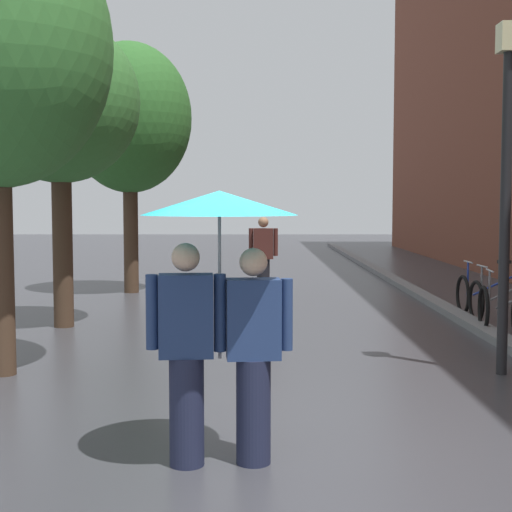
{
  "coord_description": "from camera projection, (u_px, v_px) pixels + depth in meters",
  "views": [
    {
      "loc": [
        -0.21,
        -5.4,
        1.96
      ],
      "look_at": [
        -0.19,
        2.99,
        1.35
      ],
      "focal_mm": 51.47,
      "sensor_mm": 36.0,
      "label": 1
    }
  ],
  "objects": [
    {
      "name": "ground_plane",
      "position": [
        282.0,
        463.0,
        5.53
      ],
      "size": [
        80.0,
        80.0,
        0.0
      ],
      "primitive_type": "plane",
      "color": "#38383D"
    },
    {
      "name": "kerb_strip",
      "position": [
        415.0,
        293.0,
        15.5
      ],
      "size": [
        0.3,
        36.0,
        0.12
      ],
      "primitive_type": "cube",
      "color": "slate",
      "rests_on": "ground"
    },
    {
      "name": "street_tree_1",
      "position": [
        58.0,
        103.0,
        11.35
      ],
      "size": [
        2.47,
        2.47,
        4.81
      ],
      "color": "#473323",
      "rests_on": "ground"
    },
    {
      "name": "street_tree_2",
      "position": [
        128.0,
        119.0,
        15.76
      ],
      "size": [
        2.67,
        2.67,
        5.4
      ],
      "color": "#473323",
      "rests_on": "ground"
    },
    {
      "name": "parked_bicycle_4",
      "position": [
        505.0,
        300.0,
        11.99
      ],
      "size": [
        1.1,
        0.73,
        0.96
      ],
      "color": "black",
      "rests_on": "ground"
    },
    {
      "name": "parked_bicycle_5",
      "position": [
        490.0,
        293.0,
        12.84
      ],
      "size": [
        1.09,
        0.72,
        0.96
      ],
      "color": "black",
      "rests_on": "ground"
    },
    {
      "name": "couple_under_umbrella",
      "position": [
        218.0,
        280.0,
        5.42
      ],
      "size": [
        1.16,
        1.16,
        2.05
      ],
      "color": "#1E233D",
      "rests_on": "ground"
    },
    {
      "name": "street_lamp_post",
      "position": [
        504.0,
        170.0,
        8.23
      ],
      "size": [
        0.24,
        0.24,
        3.95
      ],
      "color": "black",
      "rests_on": "ground"
    },
    {
      "name": "pedestrian_walking_midground",
      "position": [
        262.0,
        257.0,
        14.84
      ],
      "size": [
        0.59,
        0.26,
        1.67
      ],
      "color": "black",
      "rests_on": "ground"
    }
  ]
}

